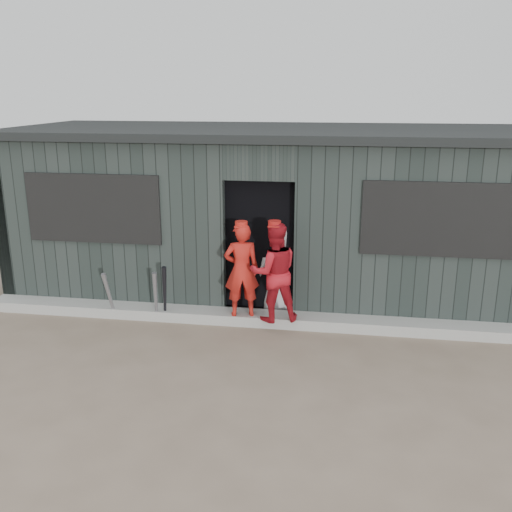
% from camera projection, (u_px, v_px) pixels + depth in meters
% --- Properties ---
extents(ground, '(80.00, 80.00, 0.00)m').
position_uv_depth(ground, '(231.00, 386.00, 6.38)').
color(ground, brown).
rests_on(ground, ground).
extents(curb, '(8.00, 0.36, 0.15)m').
position_uv_depth(curb, '(256.00, 318.00, 8.08)').
color(curb, gray).
rests_on(curb, ground).
extents(bat_left, '(0.13, 0.28, 0.73)m').
position_uv_depth(bat_left, '(109.00, 296.00, 8.12)').
color(bat_left, gray).
rests_on(bat_left, ground).
extents(bat_mid, '(0.11, 0.18, 0.76)m').
position_uv_depth(bat_mid, '(156.00, 297.00, 8.04)').
color(bat_mid, gray).
rests_on(bat_mid, ground).
extents(bat_right, '(0.15, 0.23, 0.85)m').
position_uv_depth(bat_right, '(165.00, 294.00, 8.04)').
color(bat_right, black).
rests_on(bat_right, ground).
extents(player_red_left, '(0.55, 0.43, 1.32)m').
position_uv_depth(player_red_left, '(242.00, 270.00, 7.82)').
color(player_red_left, red).
rests_on(player_red_left, curb).
extents(player_red_right, '(0.79, 0.70, 1.37)m').
position_uv_depth(player_red_right, '(274.00, 272.00, 7.66)').
color(player_red_right, '#AA141E').
rests_on(player_red_right, curb).
extents(player_grey_back, '(0.80, 0.70, 1.39)m').
position_uv_depth(player_grey_back, '(280.00, 268.00, 8.29)').
color(player_grey_back, '#AFAFAF').
rests_on(player_grey_back, ground).
extents(dugout, '(8.30, 3.30, 2.62)m').
position_uv_depth(dugout, '(272.00, 211.00, 9.34)').
color(dugout, black).
rests_on(dugout, ground).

